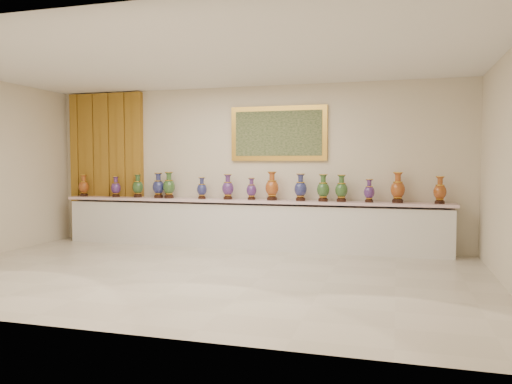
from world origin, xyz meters
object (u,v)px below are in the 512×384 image
Objects in this scene: vase_2 at (138,187)px; vase_0 at (84,187)px; vase_1 at (116,188)px; counter at (247,225)px.

vase_0 is at bearing -178.45° from vase_2.
vase_1 is at bearing -175.10° from vase_2.
vase_1 is 0.47m from vase_2.
vase_0 is 0.95× the size of vase_2.
counter is at bearing 0.20° from vase_0.
vase_0 is at bearing -179.80° from counter.
vase_2 is (1.20, 0.03, 0.01)m from vase_0.
counter is 2.34m from vase_2.
vase_1 is at bearing -0.56° from vase_0.
vase_0 is 1.07× the size of vase_1.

